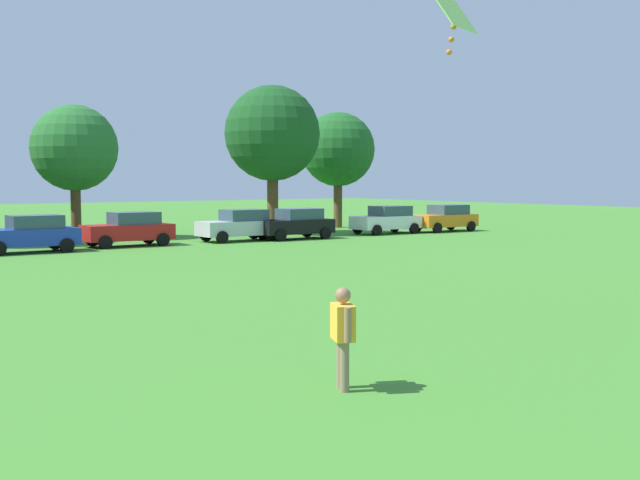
# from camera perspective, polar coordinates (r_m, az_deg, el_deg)

# --- Properties ---
(adult_bystander) EXTENTS (0.49, 0.71, 1.62)m
(adult_bystander) POSITION_cam_1_polar(r_m,az_deg,el_deg) (12.28, 1.67, -6.51)
(adult_bystander) COLOR #8C7259
(adult_bystander) RESTS_ON ground
(kite) EXTENTS (1.09, 0.77, 1.06)m
(kite) POSITION_cam_1_polar(r_m,az_deg,el_deg) (14.19, 9.68, 15.74)
(kite) COLOR #8CD859
(parked_car_blue_2) EXTENTS (4.30, 2.02, 1.68)m
(parked_car_blue_2) POSITION_cam_1_polar(r_m,az_deg,el_deg) (37.45, -20.38, 0.44)
(parked_car_blue_2) COLOR #1E38AD
(parked_car_blue_2) RESTS_ON ground
(parked_car_red_3) EXTENTS (4.30, 2.02, 1.68)m
(parked_car_red_3) POSITION_cam_1_polar(r_m,az_deg,el_deg) (39.61, -13.71, 0.80)
(parked_car_red_3) COLOR red
(parked_car_red_3) RESTS_ON ground
(parked_car_silver_4) EXTENTS (4.30, 2.02, 1.68)m
(parked_car_silver_4) POSITION_cam_1_polar(r_m,az_deg,el_deg) (41.92, -5.86, 1.10)
(parked_car_silver_4) COLOR silver
(parked_car_silver_4) RESTS_ON ground
(parked_car_black_5) EXTENTS (4.30, 2.02, 1.68)m
(parked_car_black_5) POSITION_cam_1_polar(r_m,az_deg,el_deg) (43.06, -1.79, 1.20)
(parked_car_black_5) COLOR black
(parked_car_black_5) RESTS_ON ground
(parked_car_white_6) EXTENTS (4.30, 2.02, 1.68)m
(parked_car_white_6) POSITION_cam_1_polar(r_m,az_deg,el_deg) (47.49, 4.90, 1.49)
(parked_car_white_6) COLOR white
(parked_car_white_6) RESTS_ON ground
(parked_car_orange_7) EXTENTS (4.30, 2.02, 1.68)m
(parked_car_orange_7) POSITION_cam_1_polar(r_m,az_deg,el_deg) (50.03, 9.11, 1.60)
(parked_car_orange_7) COLOR orange
(parked_car_orange_7) RESTS_ON ground
(tree_center_right) EXTENTS (4.74, 4.74, 7.38)m
(tree_center_right) POSITION_cam_1_polar(r_m,az_deg,el_deg) (45.36, -17.44, 6.38)
(tree_center_right) COLOR brown
(tree_center_right) RESTS_ON ground
(tree_right) EXTENTS (5.69, 5.69, 8.87)m
(tree_right) POSITION_cam_1_polar(r_m,az_deg,el_deg) (47.09, -3.49, 7.72)
(tree_right) COLOR brown
(tree_right) RESTS_ON ground
(tree_far_right) EXTENTS (5.02, 5.02, 7.82)m
(tree_far_right) POSITION_cam_1_polar(r_m,az_deg,el_deg) (53.44, 1.31, 6.58)
(tree_far_right) COLOR brown
(tree_far_right) RESTS_ON ground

